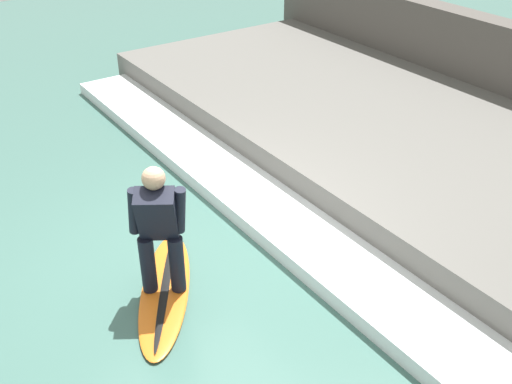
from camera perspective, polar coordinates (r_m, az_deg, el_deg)
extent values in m
plane|color=#426B60|center=(7.10, -5.38, -6.77)|extent=(28.00, 28.00, 0.00)
cube|color=#66635E|center=(9.16, 16.18, 3.46)|extent=(4.40, 12.31, 0.53)
cube|color=white|center=(7.59, 2.72, -2.90)|extent=(0.93, 11.70, 0.19)
ellipsoid|color=orange|center=(6.72, -8.65, -9.28)|extent=(1.57, 2.02, 0.06)
ellipsoid|color=black|center=(6.70, -8.67, -9.07)|extent=(1.12, 1.65, 0.01)
cylinder|color=black|center=(6.51, -10.26, -6.82)|extent=(0.16, 0.16, 0.67)
cylinder|color=black|center=(6.47, -7.54, -6.82)|extent=(0.16, 0.16, 0.67)
cube|color=black|center=(6.12, -9.39, -2.07)|extent=(0.57, 0.58, 0.66)
sphere|color=tan|center=(5.90, -9.73, 1.29)|extent=(0.24, 0.24, 0.24)
cylinder|color=black|center=(6.13, -11.54, -1.80)|extent=(0.12, 0.20, 0.56)
cylinder|color=black|center=(6.07, -7.27, -1.76)|extent=(0.12, 0.20, 0.56)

